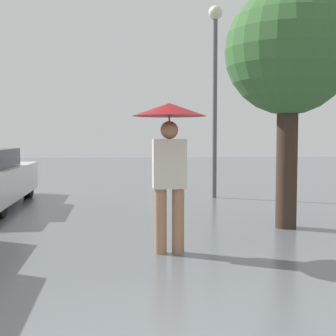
# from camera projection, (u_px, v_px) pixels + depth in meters

# --- Properties ---
(pedestrian) EXTENTS (0.90, 0.90, 1.85)m
(pedestrian) POSITION_uv_depth(u_px,v_px,m) (169.00, 142.00, 5.70)
(pedestrian) COLOR #9E7051
(pedestrian) RESTS_ON ground_plane
(tree) EXTENTS (1.98, 1.98, 3.76)m
(tree) POSITION_uv_depth(u_px,v_px,m) (289.00, 54.00, 7.22)
(tree) COLOR #38281E
(tree) RESTS_ON ground_plane
(street_lamp) EXTENTS (0.32, 0.32, 4.45)m
(street_lamp) POSITION_uv_depth(u_px,v_px,m) (215.00, 68.00, 10.84)
(street_lamp) COLOR #515456
(street_lamp) RESTS_ON ground_plane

